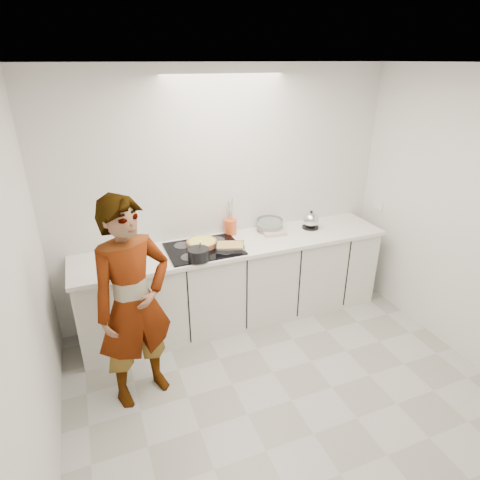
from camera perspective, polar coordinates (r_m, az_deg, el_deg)
name	(u,v)px	position (r m, az deg, el deg)	size (l,w,h in m)	color
floor	(291,400)	(3.66, 7.32, -21.68)	(3.60, 3.20, 0.00)	#AEAEAC
ceiling	(315,63)	(2.55, 10.66, 23.50)	(3.60, 3.20, 0.00)	white
wall_back	(225,197)	(4.22, -2.13, 6.07)	(3.60, 0.00, 2.60)	silver
wall_left	(18,319)	(2.59, -29.06, -9.76)	(0.00, 3.20, 2.60)	silver
base_cabinets	(236,283)	(4.30, -0.51, -6.20)	(3.20, 0.58, 0.87)	silver
countertop	(236,245)	(4.09, -0.54, -0.70)	(3.24, 0.64, 0.04)	white
hob	(204,249)	(3.96, -5.16, -1.25)	(0.72, 0.54, 0.01)	black
tart_dish	(202,243)	(4.01, -5.44, -0.40)	(0.39, 0.39, 0.05)	#B6633F
saucepan	(198,254)	(3.72, -5.93, -2.02)	(0.24, 0.24, 0.19)	black
baking_dish	(230,247)	(3.90, -1.42, -0.95)	(0.33, 0.28, 0.05)	silver
mixing_bowl	(270,225)	(4.37, 4.26, 2.09)	(0.37, 0.37, 0.13)	silver
tea_towel	(274,232)	(4.30, 4.84, 1.10)	(0.24, 0.17, 0.04)	white
kettle	(311,221)	(4.49, 10.04, 2.72)	(0.22, 0.22, 0.21)	black
utensil_crock	(230,227)	(4.27, -1.37, 1.91)	(0.13, 0.13, 0.16)	#E25724
cook	(134,304)	(3.26, -14.87, -8.78)	(0.65, 0.42, 1.77)	silver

